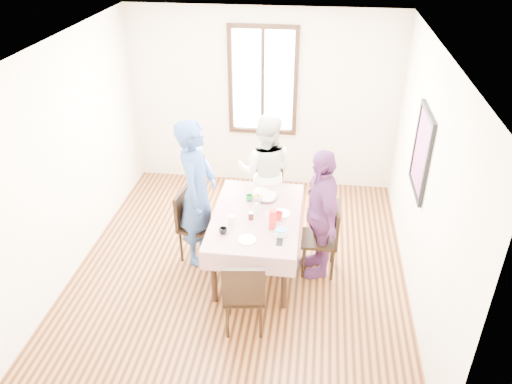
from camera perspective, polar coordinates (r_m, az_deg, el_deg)
ground at (r=6.29m, az=-1.72°, el=-8.45°), size 4.50×4.50×0.00m
back_wall at (r=7.59m, az=0.79°, el=10.37°), size 4.00×0.00×4.00m
right_wall at (r=5.61m, az=18.66°, el=1.13°), size 0.00×4.50×4.50m
window_frame at (r=7.48m, az=0.79°, el=12.48°), size 1.02×0.06×1.62m
window_pane at (r=7.49m, az=0.80°, el=12.50°), size 0.90×0.02×1.50m
art_poster at (r=5.79m, az=18.33°, el=4.31°), size 0.04×0.76×0.96m
dining_table at (r=6.06m, az=0.06°, el=-5.69°), size 0.90×1.45×0.75m
tablecloth at (r=5.85m, az=0.06°, el=-2.67°), size 1.02×1.57×0.01m
chair_left at (r=6.25m, az=-6.61°, el=-3.81°), size 0.48×0.48×0.91m
chair_right at (r=6.02m, az=7.23°, el=-5.31°), size 0.42×0.42×0.91m
chair_far at (r=6.85m, az=1.13°, el=-0.27°), size 0.44×0.44×0.91m
chair_near at (r=5.24m, az=-1.37°, el=-11.35°), size 0.47×0.47×0.91m
person_left at (r=5.99m, az=-6.69°, el=-0.08°), size 0.48×0.70×1.85m
person_far at (r=6.66m, az=1.14°, el=2.27°), size 0.83×0.67×1.62m
person_right at (r=5.82m, az=7.25°, el=-2.46°), size 0.65×1.02×1.62m
mug_black at (r=5.52m, az=-3.76°, el=-4.42°), size 0.11×0.11×0.07m
mug_flag at (r=5.74m, az=2.58°, el=-2.75°), size 0.14×0.14×0.10m
mug_green at (r=6.10m, az=-0.75°, el=-0.67°), size 0.11×0.11×0.07m
serving_bowl at (r=6.12m, az=1.13°, el=-0.66°), size 0.29×0.29×0.06m
juice_carton at (r=5.55m, az=1.91°, el=-3.14°), size 0.07×0.07×0.23m
butter_tub at (r=5.49m, az=2.84°, el=-4.63°), size 0.14×0.14×0.07m
jam_jar at (r=5.75m, az=-0.56°, el=-2.73°), size 0.06×0.06×0.09m
drinking_glass at (r=5.67m, az=-2.77°, el=-3.16°), size 0.07×0.07×0.11m
smartphone at (r=5.40m, az=2.69°, el=-5.70°), size 0.07×0.14×0.01m
flower_vase at (r=5.86m, az=0.21°, el=-1.78°), size 0.06×0.06×0.13m
plate_right at (r=5.87m, az=2.92°, el=-2.43°), size 0.20×0.20×0.01m
plate_far at (r=6.30m, az=0.54°, el=0.07°), size 0.20×0.20×0.01m
plate_near at (r=5.43m, az=-1.02°, el=-5.44°), size 0.20×0.20×0.01m
butter_lid at (r=5.47m, az=2.85°, el=-4.29°), size 0.12×0.12×0.01m
flower_bunch at (r=5.80m, az=0.21°, el=-0.83°), size 0.09×0.09×0.10m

